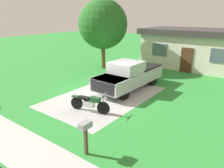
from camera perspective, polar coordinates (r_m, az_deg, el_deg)
ground_plane at (r=13.13m, az=-1.93°, el=-3.30°), size 80.00×80.00×0.00m
driveway_pad at (r=13.13m, az=-1.93°, el=-3.29°), size 4.65×7.40×0.01m
sidewalk_strip at (r=9.71m, az=-25.35°, el=-13.32°), size 36.00×1.80×0.01m
motorcycle at (r=11.02m, az=-5.87°, el=-5.04°), size 2.18×0.84×1.09m
pickup_truck at (r=14.31m, az=4.77°, el=2.47°), size 2.12×5.67×1.90m
mailbox at (r=7.63m, az=-7.05°, el=-11.93°), size 0.26×0.48×1.26m
shade_tree at (r=19.53m, az=-2.42°, el=15.49°), size 4.29×4.29×6.08m
neighbor_house at (r=21.68m, az=21.44°, el=8.88°), size 9.60×5.60×3.50m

